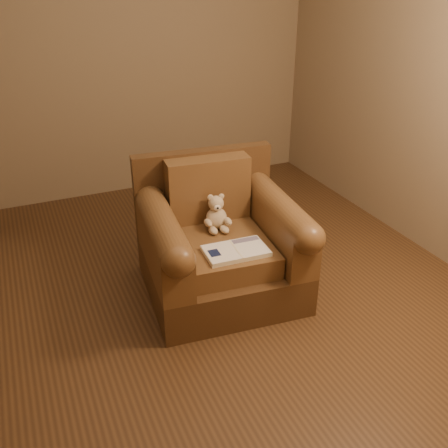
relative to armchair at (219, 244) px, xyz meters
name	(u,v)px	position (x,y,z in m)	size (l,w,h in m)	color
floor	(187,294)	(-0.25, 0.01, -0.35)	(4.00, 4.00, 0.00)	#4D311A
room	(176,37)	(-0.25, 0.01, 1.36)	(4.02, 4.02, 2.71)	#826C50
armchair	(219,244)	(0.00, 0.00, 0.00)	(1.10, 1.05, 0.91)	#4B3019
teddy_bear	(217,216)	(0.02, 0.08, 0.18)	(0.18, 0.21, 0.25)	#C4AC89
guidebook	(236,251)	(0.00, -0.28, 0.10)	(0.42, 0.26, 0.03)	beige
side_table	(218,203)	(0.28, 0.67, -0.03)	(0.43, 0.43, 0.60)	#B99133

